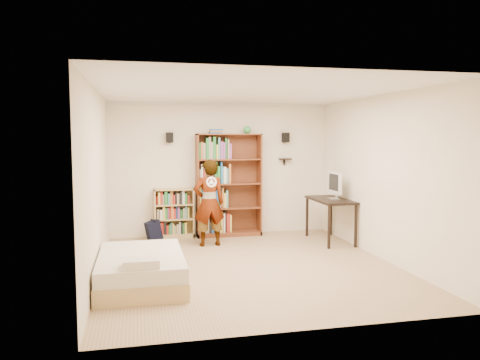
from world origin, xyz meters
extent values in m
cube|color=tan|center=(0.00, 0.00, 0.00)|extent=(4.50, 5.00, 0.01)
cube|color=white|center=(0.00, 2.50, 1.35)|extent=(4.50, 0.02, 2.70)
cube|color=white|center=(0.00, -2.50, 1.35)|extent=(4.50, 0.02, 2.70)
cube|color=white|center=(-2.25, 0.00, 1.35)|extent=(0.02, 5.00, 2.70)
cube|color=white|center=(2.25, 0.00, 1.35)|extent=(0.02, 5.00, 2.70)
cube|color=white|center=(0.00, 0.00, 2.70)|extent=(4.50, 5.00, 0.02)
cube|color=silver|center=(0.00, 2.47, 2.67)|extent=(4.50, 0.06, 0.06)
cube|color=silver|center=(0.00, -2.47, 2.67)|extent=(4.50, 0.06, 0.06)
cube|color=silver|center=(-2.22, 0.00, 2.67)|extent=(0.06, 5.00, 0.06)
cube|color=silver|center=(2.22, 0.00, 2.67)|extent=(0.06, 5.00, 0.06)
cube|color=black|center=(-1.05, 2.40, 2.00)|extent=(0.14, 0.12, 0.20)
cube|color=black|center=(1.35, 2.40, 2.00)|extent=(0.14, 0.12, 0.20)
cube|color=black|center=(1.35, 2.41, 1.55)|extent=(0.25, 0.16, 0.02)
imported|color=black|center=(-0.40, 1.50, 0.80)|extent=(0.61, 0.43, 1.60)
torus|color=silver|center=(-0.40, 1.20, 1.21)|extent=(0.19, 0.07, 0.19)
camera|label=1|loc=(-1.66, -6.96, 2.02)|focal=35.00mm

